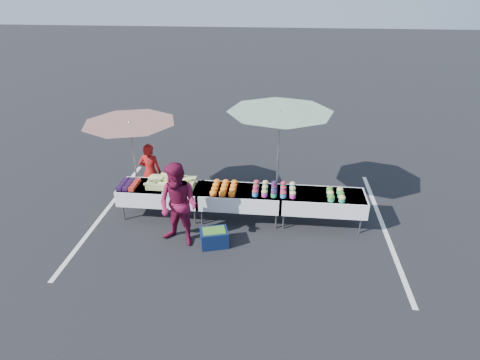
# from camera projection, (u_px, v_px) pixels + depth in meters

# --- Properties ---
(ground) EXTENTS (80.00, 80.00, 0.00)m
(ground) POSITION_uv_depth(u_px,v_px,m) (240.00, 219.00, 9.17)
(ground) COLOR black
(stripe_left) EXTENTS (0.10, 5.00, 0.00)m
(stripe_left) POSITION_uv_depth(u_px,v_px,m) (106.00, 211.00, 9.47)
(stripe_left) COLOR silver
(stripe_left) RESTS_ON ground
(stripe_right) EXTENTS (0.10, 5.00, 0.00)m
(stripe_right) POSITION_uv_depth(u_px,v_px,m) (384.00, 227.00, 8.87)
(stripe_right) COLOR silver
(stripe_right) RESTS_ON ground
(table_left) EXTENTS (1.86, 0.81, 0.75)m
(table_left) POSITION_uv_depth(u_px,v_px,m) (161.00, 193.00, 9.07)
(table_left) COLOR white
(table_left) RESTS_ON ground
(table_center) EXTENTS (1.86, 0.81, 0.75)m
(table_center) POSITION_uv_depth(u_px,v_px,m) (240.00, 197.00, 8.91)
(table_center) COLOR white
(table_center) RESTS_ON ground
(table_right) EXTENTS (1.86, 0.81, 0.75)m
(table_right) POSITION_uv_depth(u_px,v_px,m) (322.00, 201.00, 8.74)
(table_right) COLOR white
(table_right) RESTS_ON ground
(berry_punnets) EXTENTS (0.40, 0.54, 0.08)m
(berry_punnets) POSITION_uv_depth(u_px,v_px,m) (129.00, 184.00, 8.99)
(berry_punnets) COLOR black
(berry_punnets) RESTS_ON table_left
(corn_pile) EXTENTS (1.16, 0.57, 0.26)m
(corn_pile) POSITION_uv_depth(u_px,v_px,m) (172.00, 182.00, 8.97)
(corn_pile) COLOR #99A957
(corn_pile) RESTS_ON table_left
(plastic_bags) EXTENTS (0.30, 0.25, 0.05)m
(plastic_bags) POSITION_uv_depth(u_px,v_px,m) (170.00, 192.00, 8.69)
(plastic_bags) COLOR white
(plastic_bags) RESTS_ON table_left
(carrot_bowls) EXTENTS (0.55, 0.69, 0.11)m
(carrot_bowls) POSITION_uv_depth(u_px,v_px,m) (224.00, 188.00, 8.83)
(carrot_bowls) COLOR #DF5918
(carrot_bowls) RESTS_ON table_center
(potato_cups) EXTENTS (0.94, 0.58, 0.16)m
(potato_cups) POSITION_uv_depth(u_px,v_px,m) (274.00, 189.00, 8.72)
(potato_cups) COLOR #2B7FCB
(potato_cups) RESTS_ON table_right
(bean_baskets) EXTENTS (0.36, 0.50, 0.15)m
(bean_baskets) POSITION_uv_depth(u_px,v_px,m) (336.00, 194.00, 8.52)
(bean_baskets) COLOR #279C62
(bean_baskets) RESTS_ON table_right
(vendor) EXTENTS (0.54, 0.36, 1.46)m
(vendor) POSITION_uv_depth(u_px,v_px,m) (151.00, 172.00, 9.70)
(vendor) COLOR #A31412
(vendor) RESTS_ON ground
(customer) EXTENTS (1.04, 0.92, 1.78)m
(customer) POSITION_uv_depth(u_px,v_px,m) (178.00, 205.00, 7.97)
(customer) COLOR maroon
(customer) RESTS_ON ground
(umbrella_left) EXTENTS (2.26, 2.26, 2.11)m
(umbrella_left) POSITION_uv_depth(u_px,v_px,m) (130.00, 130.00, 8.89)
(umbrella_left) COLOR black
(umbrella_left) RESTS_ON ground
(umbrella_right) EXTENTS (2.59, 2.59, 2.38)m
(umbrella_right) POSITION_uv_depth(u_px,v_px,m) (280.00, 120.00, 8.73)
(umbrella_right) COLOR black
(umbrella_right) RESTS_ON ground
(storage_bin) EXTENTS (0.64, 0.54, 0.36)m
(storage_bin) POSITION_uv_depth(u_px,v_px,m) (214.00, 237.00, 8.20)
(storage_bin) COLOR #0C1A3D
(storage_bin) RESTS_ON ground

